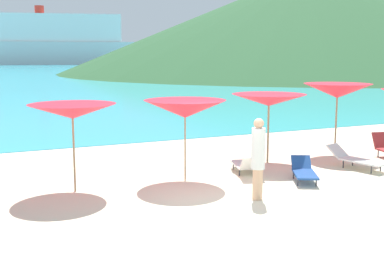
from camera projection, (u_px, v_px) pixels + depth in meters
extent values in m
cube|color=beige|center=(113.00, 140.00, 20.03)|extent=(50.00, 100.00, 0.30)
cone|color=#2D5B33|center=(306.00, 23.00, 94.38)|extent=(95.65, 95.65, 19.43)
cylinder|color=#9E7F59|center=(74.00, 150.00, 11.70)|extent=(0.05, 0.05, 2.07)
cone|color=red|center=(72.00, 111.00, 11.56)|extent=(2.16, 2.16, 0.36)
sphere|color=#9E7F59|center=(72.00, 106.00, 11.54)|extent=(0.07, 0.07, 0.07)
cylinder|color=#9E7F59|center=(185.00, 143.00, 12.71)|extent=(0.04, 0.04, 2.05)
cone|color=red|center=(185.00, 109.00, 12.58)|extent=(2.27, 2.27, 0.47)
sphere|color=#9E7F59|center=(185.00, 103.00, 12.56)|extent=(0.07, 0.07, 0.07)
cylinder|color=#9E7F59|center=(268.00, 130.00, 14.88)|extent=(0.06, 0.06, 2.05)
cone|color=red|center=(269.00, 100.00, 14.74)|extent=(2.30, 2.30, 0.37)
sphere|color=#9E7F59|center=(269.00, 96.00, 14.72)|extent=(0.07, 0.07, 0.07)
cylinder|color=#9E7F59|center=(336.00, 121.00, 16.08)|extent=(0.06, 0.06, 2.28)
cone|color=red|center=(337.00, 91.00, 15.93)|extent=(2.24, 2.24, 0.48)
sphere|color=#9E7F59|center=(338.00, 86.00, 15.91)|extent=(0.07, 0.07, 0.07)
cube|color=#A53333|center=(380.00, 140.00, 16.10)|extent=(0.57, 0.38, 0.53)
cylinder|color=#333338|center=(378.00, 154.00, 15.85)|extent=(0.04, 0.04, 0.23)
cube|color=white|center=(363.00, 161.00, 14.06)|extent=(0.89, 1.40, 0.05)
cube|color=white|center=(337.00, 151.00, 14.70)|extent=(0.65, 0.60, 0.38)
cylinder|color=#333338|center=(371.00, 170.00, 13.60)|extent=(0.04, 0.04, 0.23)
cylinder|color=#333338|center=(381.00, 167.00, 13.91)|extent=(0.04, 0.04, 0.23)
cylinder|color=#333338|center=(343.00, 164.00, 14.30)|extent=(0.04, 0.04, 0.23)
cylinder|color=#333338|center=(353.00, 162.00, 14.61)|extent=(0.04, 0.04, 0.23)
cube|color=white|center=(245.00, 164.00, 13.81)|extent=(0.93, 1.26, 0.05)
cube|color=white|center=(252.00, 163.00, 13.03)|extent=(0.71, 0.60, 0.45)
cylinder|color=#333338|center=(251.00, 166.00, 14.21)|extent=(0.04, 0.04, 0.19)
cylinder|color=#333338|center=(233.00, 166.00, 14.14)|extent=(0.04, 0.04, 0.19)
cylinder|color=#333338|center=(258.00, 172.00, 13.44)|extent=(0.04, 0.04, 0.19)
cylinder|color=#333338|center=(239.00, 172.00, 13.37)|extent=(0.04, 0.04, 0.19)
cube|color=#1E478C|center=(305.00, 174.00, 12.62)|extent=(0.99, 1.21, 0.05)
cube|color=#1E478C|center=(301.00, 162.00, 13.29)|extent=(0.63, 0.56, 0.35)
cylinder|color=#333338|center=(298.00, 182.00, 12.33)|extent=(0.04, 0.04, 0.21)
cylinder|color=#333338|center=(316.00, 182.00, 12.29)|extent=(0.04, 0.04, 0.21)
cylinder|color=#333338|center=(294.00, 175.00, 13.07)|extent=(0.04, 0.04, 0.21)
cylinder|color=#333338|center=(311.00, 175.00, 13.04)|extent=(0.04, 0.04, 0.21)
cylinder|color=#DBAA84|center=(258.00, 184.00, 11.13)|extent=(0.24, 0.24, 0.73)
cylinder|color=white|center=(258.00, 149.00, 11.00)|extent=(0.32, 0.32, 0.95)
sphere|color=#DBAA84|center=(259.00, 123.00, 10.92)|extent=(0.24, 0.24, 0.24)
cube|color=silver|center=(62.00, 53.00, 182.57)|extent=(60.35, 23.78, 8.46)
cube|color=white|center=(61.00, 28.00, 181.18)|extent=(45.42, 18.50, 10.28)
cylinder|color=red|center=(39.00, 10.00, 178.86)|extent=(3.38, 3.38, 3.00)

